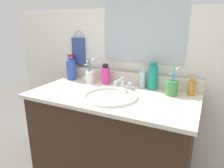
% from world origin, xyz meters
% --- Properties ---
extents(vanity_cabinet, '(1.04, 0.50, 0.72)m').
position_xyz_m(vanity_cabinet, '(0.00, 0.00, 0.36)').
color(vanity_cabinet, '#382316').
rests_on(vanity_cabinet, ground_plane).
extents(countertop, '(1.09, 0.55, 0.02)m').
position_xyz_m(countertop, '(0.00, 0.00, 0.73)').
color(countertop, beige).
rests_on(countertop, vanity_cabinet).
extents(backsplash, '(1.09, 0.02, 0.09)m').
position_xyz_m(backsplash, '(0.00, 0.26, 0.79)').
color(backsplash, beige).
rests_on(backsplash, countertop).
extents(back_wall, '(2.19, 0.04, 1.30)m').
position_xyz_m(back_wall, '(0.00, 0.32, 0.65)').
color(back_wall, white).
rests_on(back_wall, ground_plane).
extents(mirror_panel, '(0.60, 0.01, 0.56)m').
position_xyz_m(mirror_panel, '(0.10, 0.30, 1.20)').
color(mirror_panel, '#B2BCC6').
extents(towel_ring, '(0.10, 0.01, 0.10)m').
position_xyz_m(towel_ring, '(-0.44, 0.30, 1.09)').
color(towel_ring, silver).
extents(hand_towel, '(0.11, 0.04, 0.22)m').
position_xyz_m(hand_towel, '(-0.44, 0.28, 0.97)').
color(hand_towel, '#334C8C').
extents(sink_basin, '(0.35, 0.35, 0.11)m').
position_xyz_m(sink_basin, '(0.02, -0.05, 0.72)').
color(sink_basin, white).
rests_on(sink_basin, countertop).
extents(faucet, '(0.16, 0.10, 0.08)m').
position_xyz_m(faucet, '(0.02, 0.14, 0.77)').
color(faucet, silver).
rests_on(faucet, countertop).
extents(bottle_shampoo_blue, '(0.07, 0.07, 0.18)m').
position_xyz_m(bottle_shampoo_blue, '(-0.45, 0.18, 0.83)').
color(bottle_shampoo_blue, '#2D4CB2').
rests_on(bottle_shampoo_blue, countertop).
extents(bottle_soap_pink, '(0.07, 0.07, 0.15)m').
position_xyz_m(bottle_soap_pink, '(-0.14, 0.19, 0.82)').
color(bottle_soap_pink, '#D8338C').
rests_on(bottle_soap_pink, countertop).
extents(bottle_oil_amber, '(0.04, 0.04, 0.12)m').
position_xyz_m(bottle_oil_amber, '(0.47, 0.21, 0.80)').
color(bottle_oil_amber, gold).
rests_on(bottle_oil_amber, countertop).
extents(bottle_mouthwash_teal, '(0.07, 0.07, 0.19)m').
position_xyz_m(bottle_mouthwash_teal, '(0.21, 0.22, 0.83)').
color(bottle_mouthwash_teal, teal).
rests_on(bottle_mouthwash_teal, countertop).
extents(bottle_spray_red, '(0.05, 0.05, 0.23)m').
position_xyz_m(bottle_spray_red, '(-0.50, 0.24, 0.85)').
color(bottle_spray_red, red).
rests_on(bottle_spray_red, countertop).
extents(bottle_gel_clear, '(0.05, 0.05, 0.14)m').
position_xyz_m(bottle_gel_clear, '(0.13, 0.23, 0.81)').
color(bottle_gel_clear, silver).
rests_on(bottle_gel_clear, countertop).
extents(cup_white_ceramic, '(0.06, 0.08, 0.19)m').
position_xyz_m(cup_white_ceramic, '(-0.26, 0.16, 0.80)').
color(cup_white_ceramic, white).
rests_on(cup_white_ceramic, countertop).
extents(cup_green, '(0.07, 0.08, 0.20)m').
position_xyz_m(cup_green, '(0.36, 0.16, 0.80)').
color(cup_green, '#3F8C47').
rests_on(cup_green, countertop).
extents(soap_bar, '(0.06, 0.04, 0.02)m').
position_xyz_m(soap_bar, '(-0.33, 0.23, 0.76)').
color(soap_bar, white).
rests_on(soap_bar, countertop).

